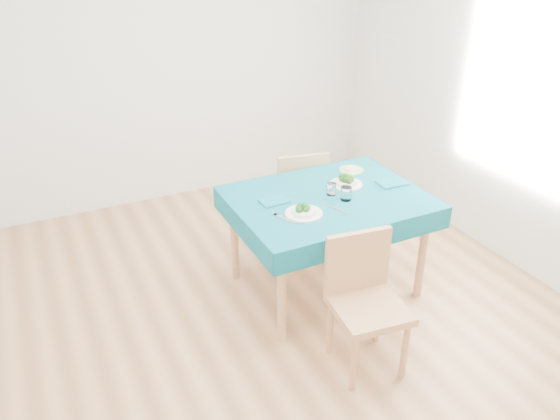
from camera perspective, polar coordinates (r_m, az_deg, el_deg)
name	(u,v)px	position (r m, az deg, el deg)	size (l,w,h in m)	color
room_shell	(280,135)	(3.23, 0.00, 7.84)	(4.02, 4.52, 2.73)	#97653E
table	(326,243)	(4.01, 4.85, -3.45)	(1.34, 1.02, 0.76)	#095363
chair_near	(370,296)	(3.27, 9.44, -8.86)	(0.42, 0.46, 1.04)	tan
chair_far	(296,184)	(4.57, 1.71, 2.78)	(0.42, 0.46, 1.05)	tan
bowl_near	(304,209)	(3.56, 2.51, 0.08)	(0.25, 0.25, 0.08)	white
bowl_far	(346,180)	(4.00, 6.95, 3.09)	(0.24, 0.24, 0.07)	white
fork_near	(284,218)	(3.53, 0.46, -0.88)	(0.03, 0.19, 0.00)	silver
knife_near	(335,208)	(3.67, 5.77, 0.22)	(0.02, 0.22, 0.00)	silver
fork_far	(330,190)	(3.92, 5.22, 2.11)	(0.02, 0.16, 0.00)	silver
knife_far	(384,185)	(4.06, 10.80, 2.60)	(0.02, 0.20, 0.00)	silver
napkin_near	(275,201)	(3.74, -0.58, 0.96)	(0.20, 0.14, 0.01)	#0D5D6E
napkin_far	(392,183)	(4.09, 11.65, 2.82)	(0.22, 0.15, 0.01)	#0D5D6E
tumbler_center	(331,189)	(3.84, 5.40, 2.19)	(0.07, 0.07, 0.08)	white
tumbler_side	(346,194)	(3.77, 6.91, 1.72)	(0.07, 0.07, 0.10)	white
side_plate	(351,170)	(4.26, 7.45, 4.18)	(0.19, 0.19, 0.01)	#A8D165
bread_slice	(351,169)	(4.26, 7.45, 4.32)	(0.09, 0.09, 0.01)	beige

